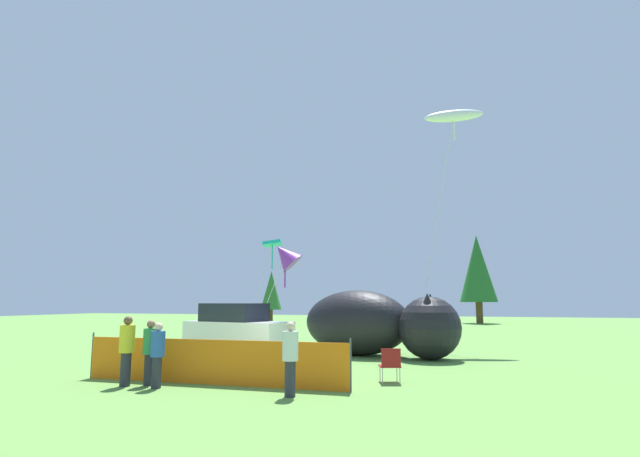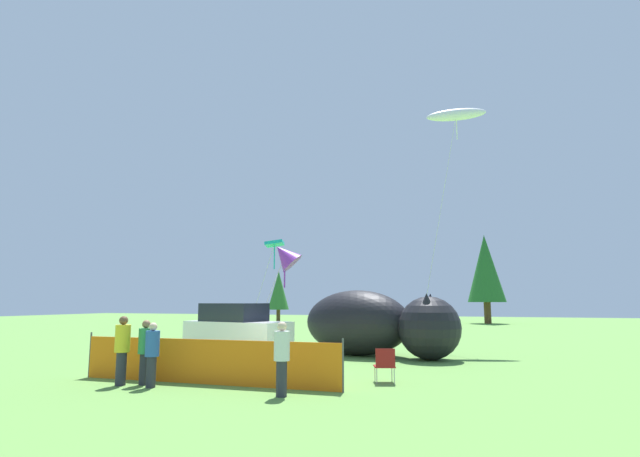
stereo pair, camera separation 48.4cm
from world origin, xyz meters
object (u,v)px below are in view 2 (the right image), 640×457
Objects in this scene: spectator_in_white_shirt at (122,347)px; spectator_in_red_shirt at (152,352)px; folding_chair at (385,363)px; inflatable_cat at (375,326)px; spectator_in_green_shirt at (145,349)px; kite_teal_diamond at (274,245)px; spectator_in_yellow_shirt at (282,355)px; parked_car at (237,331)px; kite_purple_delta at (285,255)px; kite_white_ghost at (456,115)px.

spectator_in_white_shirt is 0.98m from spectator_in_red_shirt.
folding_chair is 0.14× the size of inflatable_cat.
folding_chair is at bearing 21.36° from spectator_in_green_shirt.
kite_teal_diamond reaches higher than folding_chair.
inflatable_cat is (-1.69, 6.33, 0.70)m from folding_chair.
spectator_in_yellow_shirt reaches higher than folding_chair.
inflatable_cat is at bearing 66.58° from spectator_in_red_shirt.
inflatable_cat is at bearing 61.54° from spectator_in_white_shirt.
parked_car is 0.94× the size of kite_purple_delta.
spectator_in_yellow_shirt reaches higher than spectator_in_red_shirt.
spectator_in_green_shirt is (-6.05, -2.36, 0.40)m from folding_chair.
spectator_in_white_shirt is (-6.56, -2.66, 0.46)m from folding_chair.
spectator_in_white_shirt is (-4.87, -8.98, -0.24)m from inflatable_cat.
spectator_in_green_shirt is 7.70m from kite_purple_delta.
parked_car is 0.37× the size of kite_white_ghost.
spectator_in_green_shirt is 4.16m from spectator_in_yellow_shirt.
spectator_in_yellow_shirt is at bearing -103.61° from kite_white_ghost.
folding_chair is 6.20m from spectator_in_red_shirt.
inflatable_cat is 4.12× the size of spectator_in_red_shirt.
inflatable_cat is 1.29× the size of kite_teal_diamond.
spectator_in_white_shirt is at bearing -77.15° from parked_car.
spectator_in_yellow_shirt is at bearing -0.58° from spectator_in_red_shirt.
spectator_in_white_shirt is 0.38× the size of kite_purple_delta.
spectator_in_red_shirt is (-3.68, 0.04, -0.04)m from spectator_in_yellow_shirt.
kite_teal_diamond is (-0.89, 5.41, 3.98)m from parked_car.
spectator_in_red_shirt is at bearing -116.65° from kite_white_ghost.
inflatable_cat is at bearing -3.94° from folding_chair.
kite_purple_delta is (0.64, 7.27, 3.13)m from spectator_in_red_shirt.
spectator_in_red_shirt is at bearing -68.55° from parked_car.
inflatable_cat is at bearing 40.38° from parked_car.
inflatable_cat is at bearing 27.97° from kite_purple_delta.
spectator_in_red_shirt is at bearing 96.70° from folding_chair.
spectator_in_white_shirt is 12.52m from kite_teal_diamond.
spectator_in_white_shirt is at bearing 179.34° from spectator_in_yellow_shirt.
kite_white_ghost reaches higher than spectator_in_yellow_shirt.
spectator_in_yellow_shirt is at bearing -0.66° from spectator_in_white_shirt.
inflatable_cat is at bearing -26.11° from kite_teal_diamond.
kite_white_ghost reaches higher than spectator_in_white_shirt.
inflatable_cat is (4.90, 2.58, 0.18)m from parked_car.
folding_chair is 0.55× the size of spectator_in_green_shirt.
parked_car is 2.46× the size of spectator_in_white_shirt.
kite_teal_diamond is (-5.57, 11.87, 4.07)m from spectator_in_yellow_shirt.
inflatable_cat is 3.94× the size of spectator_in_yellow_shirt.
spectator_in_white_shirt is 19.50m from kite_white_ghost.
spectator_in_red_shirt is (-5.59, -2.67, 0.37)m from folding_chair.
kite_white_ghost is at bearing -26.51° from folding_chair.
spectator_in_yellow_shirt is 18.14m from kite_white_ghost.
parked_car is 3.51m from kite_purple_delta.
parked_car is 4.78× the size of folding_chair.
spectator_in_yellow_shirt is 8.50m from kite_purple_delta.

